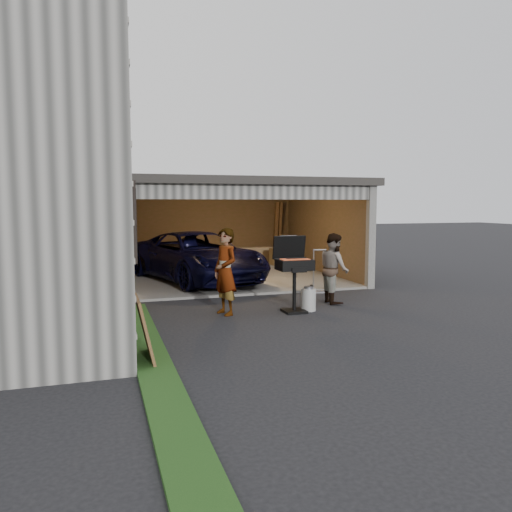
# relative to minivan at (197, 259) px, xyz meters

# --- Properties ---
(ground) EXTENTS (80.00, 80.00, 0.00)m
(ground) POSITION_rel_minivan_xyz_m (0.27, -5.83, -0.69)
(ground) COLOR black
(ground) RESTS_ON ground
(groundcover_strip) EXTENTS (0.50, 8.00, 0.06)m
(groundcover_strip) POSITION_rel_minivan_xyz_m (-1.98, -6.83, -0.66)
(groundcover_strip) COLOR #193814
(groundcover_strip) RESTS_ON ground
(garage) EXTENTS (6.80, 6.30, 2.90)m
(garage) POSITION_rel_minivan_xyz_m (1.04, 0.96, 1.18)
(garage) COLOR #605E59
(garage) RESTS_ON ground
(minivan) EXTENTS (3.63, 5.43, 1.38)m
(minivan) POSITION_rel_minivan_xyz_m (0.00, 0.00, 0.00)
(minivan) COLOR black
(minivan) RESTS_ON ground
(woman) EXTENTS (0.61, 0.74, 1.76)m
(woman) POSITION_rel_minivan_xyz_m (-0.23, -4.14, 0.19)
(woman) COLOR silver
(woman) RESTS_ON ground
(man) EXTENTS (0.66, 0.82, 1.58)m
(man) POSITION_rel_minivan_xyz_m (2.41, -3.71, 0.10)
(man) COLOR #4C221E
(man) RESTS_ON ground
(bbq_grill) EXTENTS (0.71, 0.62, 1.57)m
(bbq_grill) POSITION_rel_minivan_xyz_m (1.17, -4.34, 0.24)
(bbq_grill) COLOR black
(bbq_grill) RESTS_ON ground
(propane_tank) EXTENTS (0.37, 0.37, 0.47)m
(propane_tank) POSITION_rel_minivan_xyz_m (1.52, -4.32, -0.46)
(propane_tank) COLOR #AEAFAA
(propane_tank) RESTS_ON ground
(plywood_panel) EXTENTS (0.24, 0.85, 0.94)m
(plywood_panel) POSITION_rel_minivan_xyz_m (-2.07, -6.77, -0.22)
(plywood_panel) COLOR brown
(plywood_panel) RESTS_ON ground
(hand_truck) EXTENTS (0.48, 0.40, 1.10)m
(hand_truck) POSITION_rel_minivan_xyz_m (2.69, -2.36, -0.48)
(hand_truck) COLOR gray
(hand_truck) RESTS_ON ground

